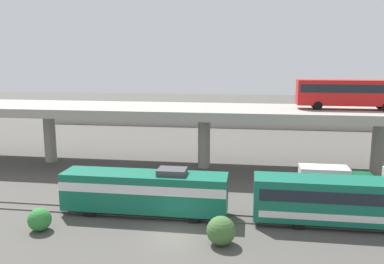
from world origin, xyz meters
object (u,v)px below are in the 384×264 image
(train_locomotive, at_px, (137,190))
(parked_car_1, at_px, (299,116))
(parked_car_2, at_px, (274,116))
(transit_bus_on_overpass, at_px, (350,92))
(service_truck_west, at_px, (333,181))
(parked_car_0, at_px, (142,111))
(parked_car_3, at_px, (119,111))
(train_coach_lead, at_px, (384,202))

(train_locomotive, height_order, parked_car_1, train_locomotive)
(parked_car_2, bearing_deg, train_locomotive, 73.66)
(transit_bus_on_overpass, xyz_separation_m, parked_car_2, (-6.71, 32.15, -7.48))
(service_truck_west, relative_size, parked_car_0, 1.48)
(parked_car_0, xyz_separation_m, parked_car_3, (-5.12, -0.42, 0.00))
(train_coach_lead, distance_m, parked_car_1, 49.20)
(service_truck_west, distance_m, parked_car_2, 41.63)
(transit_bus_on_overpass, xyz_separation_m, parked_car_0, (-35.43, 37.14, -7.48))
(transit_bus_on_overpass, relative_size, parked_car_1, 2.99)
(service_truck_west, bearing_deg, parked_car_0, 124.68)
(transit_bus_on_overpass, distance_m, parked_car_3, 55.21)
(parked_car_0, bearing_deg, train_coach_lead, -56.95)
(transit_bus_on_overpass, bearing_deg, train_locomotive, -142.22)
(train_coach_lead, bearing_deg, transit_bus_on_overpass, -92.55)
(train_locomotive, distance_m, train_coach_lead, 20.17)
(transit_bus_on_overpass, bearing_deg, parked_car_0, 133.64)
(parked_car_0, bearing_deg, parked_car_3, -175.29)
(parked_car_1, distance_m, parked_car_3, 38.99)
(transit_bus_on_overpass, bearing_deg, parked_car_2, 101.80)
(train_coach_lead, xyz_separation_m, transit_bus_on_overpass, (0.72, 16.19, 7.46))
(train_locomotive, distance_m, parked_car_3, 56.45)
(transit_bus_on_overpass, relative_size, parked_car_0, 2.62)
(transit_bus_on_overpass, height_order, service_truck_west, transit_bus_on_overpass)
(parked_car_0, distance_m, parked_car_1, 33.95)
(train_coach_lead, xyz_separation_m, parked_car_3, (-39.82, 52.92, -0.02))
(parked_car_0, height_order, parked_car_1, same)
(parked_car_2, bearing_deg, service_truck_west, 94.75)
(train_locomotive, height_order, train_coach_lead, train_locomotive)
(train_locomotive, relative_size, parked_car_3, 3.35)
(transit_bus_on_overpass, xyz_separation_m, service_truck_west, (-3.27, -9.34, -7.99))
(train_coach_lead, relative_size, parked_car_0, 4.44)
(train_locomotive, height_order, service_truck_west, train_locomotive)
(transit_bus_on_overpass, distance_m, parked_car_1, 33.88)
(train_coach_lead, relative_size, parked_car_1, 5.07)
(parked_car_0, xyz_separation_m, parked_car_2, (28.71, -5.00, -0.00))
(parked_car_2, bearing_deg, parked_car_3, -7.70)
(parked_car_2, bearing_deg, parked_car_1, -170.31)
(train_coach_lead, bearing_deg, train_locomotive, 0.00)
(transit_bus_on_overpass, relative_size, service_truck_west, 1.76)
(parked_car_1, bearing_deg, parked_car_0, -7.01)
(parked_car_3, bearing_deg, transit_bus_on_overpass, -42.17)
(train_coach_lead, height_order, parked_car_3, train_coach_lead)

